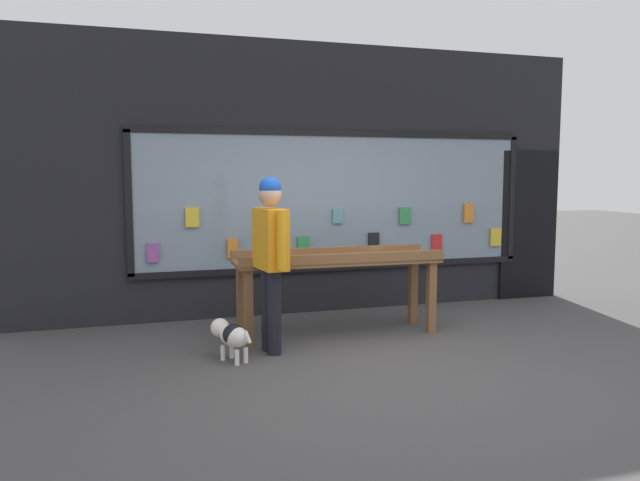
% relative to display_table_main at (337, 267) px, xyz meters
% --- Properties ---
extents(ground_plane, '(40.00, 40.00, 0.00)m').
position_rel_display_table_main_xyz_m(ground_plane, '(-0.00, -1.17, -0.75)').
color(ground_plane, '#474444').
extents(shopfront_facade, '(7.57, 0.29, 3.42)m').
position_rel_display_table_main_xyz_m(shopfront_facade, '(0.07, 1.22, 0.94)').
color(shopfront_facade, black).
rests_on(shopfront_facade, ground_plane).
extents(display_table_main, '(2.28, 0.71, 0.94)m').
position_rel_display_table_main_xyz_m(display_table_main, '(0.00, 0.00, 0.00)').
color(display_table_main, brown).
rests_on(display_table_main, ground_plane).
extents(person_browsing, '(0.28, 0.68, 1.75)m').
position_rel_display_table_main_xyz_m(person_browsing, '(-0.87, -0.50, 0.29)').
color(person_browsing, black).
rests_on(person_browsing, ground_plane).
extents(small_dog, '(0.37, 0.54, 0.38)m').
position_rel_display_table_main_xyz_m(small_dog, '(-1.30, -0.66, -0.49)').
color(small_dog, white).
rests_on(small_dog, ground_plane).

